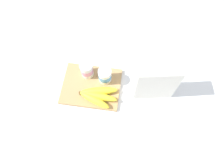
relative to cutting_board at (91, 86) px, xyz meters
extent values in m
plane|color=white|center=(0.00, 0.00, -0.01)|extent=(2.40, 2.40, 0.00)
cube|color=tan|center=(0.00, 0.00, 0.00)|extent=(0.29, 0.22, 0.02)
cube|color=white|center=(0.30, 0.02, 0.11)|extent=(0.20, 0.11, 0.24)
cylinder|color=white|center=(-0.03, 0.06, 0.05)|extent=(0.06, 0.06, 0.09)
cylinder|color=pink|center=(-0.03, 0.06, 0.05)|extent=(0.06, 0.06, 0.03)
cylinder|color=silver|center=(-0.03, 0.06, 0.10)|extent=(0.06, 0.06, 0.00)
cylinder|color=white|center=(0.06, 0.04, 0.05)|extent=(0.06, 0.06, 0.08)
cylinder|color=#5193D1|center=(0.06, 0.04, 0.05)|extent=(0.06, 0.06, 0.03)
cylinder|color=silver|center=(0.06, 0.04, 0.09)|extent=(0.06, 0.06, 0.00)
ellipsoid|color=yellow|center=(0.03, -0.08, 0.03)|extent=(0.16, 0.09, 0.04)
ellipsoid|color=yellow|center=(0.05, -0.06, 0.03)|extent=(0.18, 0.05, 0.04)
ellipsoid|color=yellow|center=(0.05, -0.03, 0.03)|extent=(0.18, 0.08, 0.04)
cylinder|color=brown|center=(-0.04, -0.05, 0.02)|extent=(0.01, 0.01, 0.02)
camera|label=1|loc=(0.16, -0.41, 0.97)|focal=34.16mm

